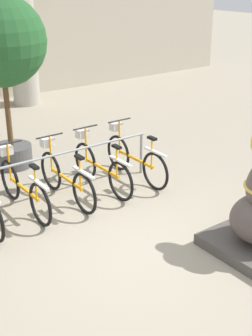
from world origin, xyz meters
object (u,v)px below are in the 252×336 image
at_px(bicycle_5, 65,177).
at_px(potted_tree, 1,48).
at_px(bicycle_4, 23,187).
at_px(bicycle_7, 134,158).
at_px(bicycle_6, 101,166).

bearing_deg(bicycle_5, potted_tree, 93.26).
xyz_separation_m(bicycle_4, bicycle_5, (0.70, -0.07, 0.00)).
bearing_deg(bicycle_7, bicycle_6, 178.36).
distance_m(bicycle_5, bicycle_6, 0.70).
relative_size(bicycle_5, potted_tree, 0.56).
relative_size(bicycle_5, bicycle_7, 1.00).
relative_size(bicycle_4, bicycle_6, 1.00).
height_order(bicycle_5, bicycle_6, same).
bearing_deg(bicycle_7, bicycle_5, -179.45).
height_order(bicycle_4, potted_tree, potted_tree).
bearing_deg(bicycle_5, bicycle_4, 174.56).
bearing_deg(bicycle_7, potted_tree, 129.26).
bearing_deg(bicycle_6, potted_tree, 113.85).
distance_m(bicycle_7, potted_tree, 2.98).
bearing_deg(bicycle_4, bicycle_6, -1.36).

